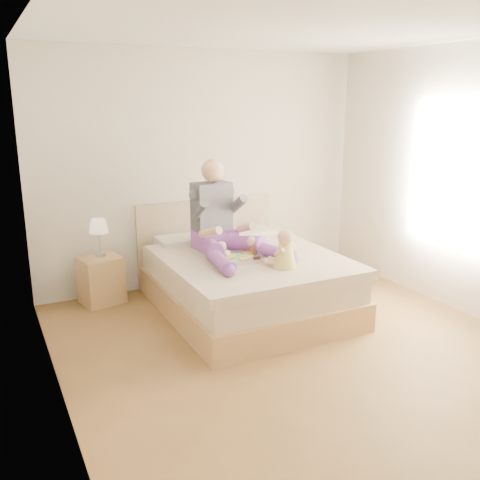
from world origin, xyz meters
name	(u,v)px	position (x,y,z in m)	size (l,w,h in m)	color
room	(310,179)	(0.08, 0.01, 1.51)	(4.02, 4.22, 2.71)	brown
bed	(243,278)	(0.00, 1.08, 0.32)	(1.70, 2.18, 1.00)	#A47D4C
nightstand	(101,280)	(-1.31, 1.88, 0.25)	(0.48, 0.45, 0.51)	#A47D4C
lamp	(98,228)	(-1.30, 1.92, 0.82)	(0.20, 0.20, 0.41)	#B6B8BE
adult	(221,225)	(-0.19, 1.21, 0.90)	(0.82, 1.20, 0.98)	#773C98
tray	(236,256)	(-0.18, 0.87, 0.64)	(0.55, 0.45, 0.15)	#B6B8BE
baby	(284,252)	(0.12, 0.45, 0.76)	(0.29, 0.33, 0.37)	gold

